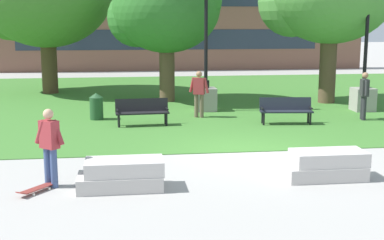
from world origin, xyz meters
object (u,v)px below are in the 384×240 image
at_px(concrete_block_left, 326,165).
at_px(trash_bin, 96,106).
at_px(park_bench_near_right, 142,110).
at_px(person_bystander_near_lawn, 364,93).
at_px(skateboard, 38,188).
at_px(person_skateboarder, 50,143).
at_px(person_bystander_far_lawn, 199,91).
at_px(lamp_post_center, 206,84).
at_px(concrete_block_center, 122,175).
at_px(lamp_post_left, 364,84).
at_px(park_bench_near_left, 286,109).

distance_m(concrete_block_left, trash_bin, 9.73).
xyz_separation_m(park_bench_near_right, person_bystander_near_lawn, (7.92, 0.00, 0.44)).
xyz_separation_m(trash_bin, person_bystander_near_lawn, (9.52, -1.30, 0.48)).
relative_size(park_bench_near_right, person_bystander_near_lawn, 1.07).
height_order(skateboard, person_bystander_near_lawn, person_bystander_near_lawn).
bearing_deg(park_bench_near_right, person_skateboarder, -108.57).
bearing_deg(person_skateboarder, trash_bin, 85.55).
relative_size(person_skateboarder, skateboard, 1.83).
xyz_separation_m(skateboard, person_bystander_far_lawn, (4.58, 8.14, 0.90)).
bearing_deg(lamp_post_center, concrete_block_center, -108.95).
relative_size(concrete_block_center, concrete_block_left, 1.00).
distance_m(skateboard, person_bystander_near_lawn, 12.49).
distance_m(concrete_block_center, skateboard, 1.78).
bearing_deg(lamp_post_left, park_bench_near_left, -149.83).
bearing_deg(person_bystander_near_lawn, lamp_post_left, 65.61).
height_order(lamp_post_left, person_bystander_far_lawn, lamp_post_left).
relative_size(person_skateboarder, person_bystander_near_lawn, 1.00).
xyz_separation_m(concrete_block_left, person_bystander_far_lawn, (-1.78, 7.96, 0.68)).
relative_size(concrete_block_left, lamp_post_left, 0.35).
height_order(skateboard, person_bystander_far_lawn, person_bystander_far_lawn).
bearing_deg(lamp_post_center, concrete_block_left, -82.12).
xyz_separation_m(person_skateboarder, person_bystander_far_lawn, (4.34, 7.81, 0.02)).
height_order(park_bench_near_right, person_bystander_far_lawn, person_bystander_far_lawn).
distance_m(concrete_block_left, lamp_post_left, 9.90).
relative_size(lamp_post_left, person_bystander_near_lawn, 3.06).
bearing_deg(person_bystander_near_lawn, concrete_block_center, -141.29).
relative_size(lamp_post_center, trash_bin, 5.37).
relative_size(concrete_block_left, person_bystander_far_lawn, 1.07).
xyz_separation_m(park_bench_near_left, park_bench_near_right, (-4.94, 0.35, 0.00)).
distance_m(concrete_block_center, concrete_block_left, 4.60).
bearing_deg(park_bench_near_right, concrete_block_center, -95.68).
bearing_deg(park_bench_near_right, park_bench_near_left, -4.11).
distance_m(park_bench_near_left, trash_bin, 6.74).
xyz_separation_m(person_skateboarder, lamp_post_center, (4.82, 9.26, 0.10)).
bearing_deg(lamp_post_left, lamp_post_center, 172.37).
bearing_deg(person_bystander_far_lawn, lamp_post_left, 5.44).
bearing_deg(lamp_post_left, park_bench_near_right, -167.95).
height_order(lamp_post_center, person_bystander_near_lawn, lamp_post_center).
distance_m(concrete_block_center, person_bystander_far_lawn, 8.64).
relative_size(person_skateboarder, lamp_post_center, 0.33).
bearing_deg(park_bench_near_right, concrete_block_left, -59.81).
distance_m(lamp_post_center, trash_bin, 4.46).
height_order(person_bystander_near_lawn, person_bystander_far_lawn, same).
bearing_deg(trash_bin, park_bench_near_right, -39.22).
bearing_deg(concrete_block_left, trash_bin, 124.46).
relative_size(concrete_block_center, person_bystander_far_lawn, 1.07).
xyz_separation_m(lamp_post_left, trash_bin, (-10.36, -0.57, -0.57)).
distance_m(trash_bin, person_bystander_near_lawn, 9.62).
distance_m(concrete_block_center, park_bench_near_left, 8.63).
xyz_separation_m(park_bench_near_right, lamp_post_left, (8.77, 1.87, 0.54)).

